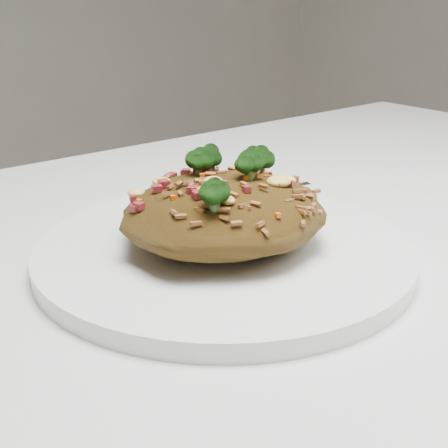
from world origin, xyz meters
The scene contains 4 objects.
dining_table centered at (0.00, 0.00, 0.66)m, with size 1.20×0.80×0.75m.
plate centered at (-0.05, 0.05, 0.76)m, with size 0.28×0.28×0.01m, color white.
fried_rice centered at (-0.04, 0.05, 0.80)m, with size 0.16×0.14×0.07m.
fork centered at (0.04, 0.12, 0.77)m, with size 0.16×0.05×0.00m.
Camera 1 is at (-0.32, -0.29, 0.95)m, focal length 50.00 mm.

